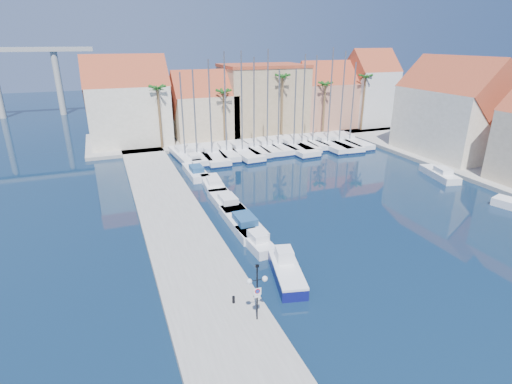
% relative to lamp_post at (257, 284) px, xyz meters
% --- Properties ---
extents(ground, '(260.00, 260.00, 0.00)m').
position_rel_lamp_post_xyz_m(ground, '(7.00, 0.59, -2.94)').
color(ground, black).
rests_on(ground, ground).
extents(quay_west, '(6.00, 77.00, 0.50)m').
position_rel_lamp_post_xyz_m(quay_west, '(-2.00, 14.09, -2.69)').
color(quay_west, gray).
rests_on(quay_west, ground).
extents(shore_north, '(54.00, 16.00, 0.50)m').
position_rel_lamp_post_xyz_m(shore_north, '(17.00, 48.59, -2.69)').
color(shore_north, gray).
rests_on(shore_north, ground).
extents(shore_east, '(12.00, 60.00, 0.50)m').
position_rel_lamp_post_xyz_m(shore_east, '(39.00, 15.59, -2.69)').
color(shore_east, gray).
rests_on(shore_east, ground).
extents(lamp_post, '(1.26, 0.39, 3.72)m').
position_rel_lamp_post_xyz_m(lamp_post, '(0.00, 0.00, 0.00)').
color(lamp_post, black).
rests_on(lamp_post, quay_west).
extents(bollard, '(0.19, 0.19, 0.46)m').
position_rel_lamp_post_xyz_m(bollard, '(-0.81, 1.99, -2.21)').
color(bollard, black).
rests_on(bollard, quay_west).
extents(fishing_boat, '(2.95, 5.60, 1.87)m').
position_rel_lamp_post_xyz_m(fishing_boat, '(3.80, 3.98, -2.32)').
color(fishing_boat, '#0F1259').
rests_on(fishing_boat, ground).
extents(motorboat_west_0, '(1.98, 5.16, 1.40)m').
position_rel_lamp_post_xyz_m(motorboat_west_0, '(3.46, 9.31, -2.43)').
color(motorboat_west_0, white).
rests_on(motorboat_west_0, ground).
extents(motorboat_west_1, '(2.37, 7.30, 1.40)m').
position_rel_lamp_post_xyz_m(motorboat_west_1, '(3.64, 12.97, -2.43)').
color(motorboat_west_1, white).
rests_on(motorboat_west_1, ground).
extents(motorboat_west_2, '(2.19, 6.72, 1.40)m').
position_rel_lamp_post_xyz_m(motorboat_west_2, '(3.65, 18.00, -2.43)').
color(motorboat_west_2, white).
rests_on(motorboat_west_2, ground).
extents(motorboat_west_3, '(2.58, 6.50, 1.40)m').
position_rel_lamp_post_xyz_m(motorboat_west_3, '(3.84, 23.67, -2.43)').
color(motorboat_west_3, white).
rests_on(motorboat_west_3, ground).
extents(motorboat_west_4, '(2.14, 6.50, 1.40)m').
position_rel_lamp_post_xyz_m(motorboat_west_4, '(3.04, 29.01, -2.43)').
color(motorboat_west_4, white).
rests_on(motorboat_west_4, ground).
extents(motorboat_west_5, '(2.39, 6.05, 1.40)m').
position_rel_lamp_post_xyz_m(motorboat_west_5, '(3.93, 34.37, -2.43)').
color(motorboat_west_5, white).
rests_on(motorboat_west_5, ground).
extents(motorboat_west_6, '(2.47, 6.64, 1.40)m').
position_rel_lamp_post_xyz_m(motorboat_west_6, '(3.51, 38.63, -2.43)').
color(motorboat_west_6, white).
rests_on(motorboat_west_6, ground).
extents(motorboat_east_1, '(3.29, 6.44, 1.40)m').
position_rel_lamp_post_xyz_m(motorboat_east_1, '(30.98, 17.36, -2.43)').
color(motorboat_east_1, white).
rests_on(motorboat_east_1, ground).
extents(sailboat_0, '(3.11, 9.42, 12.00)m').
position_rel_lamp_post_xyz_m(sailboat_0, '(3.18, 36.75, -2.35)').
color(sailboat_0, white).
rests_on(sailboat_0, ground).
extents(sailboat_1, '(3.26, 10.50, 12.31)m').
position_rel_lamp_post_xyz_m(sailboat_1, '(4.91, 36.69, -2.36)').
color(sailboat_1, white).
rests_on(sailboat_1, ground).
extents(sailboat_2, '(3.05, 11.15, 13.60)m').
position_rel_lamp_post_xyz_m(sailboat_2, '(6.87, 35.96, -2.36)').
color(sailboat_2, white).
rests_on(sailboat_2, ground).
extents(sailboat_3, '(3.25, 9.49, 14.51)m').
position_rel_lamp_post_xyz_m(sailboat_3, '(9.27, 36.42, -2.31)').
color(sailboat_3, white).
rests_on(sailboat_3, ground).
extents(sailboat_4, '(3.83, 11.27, 14.59)m').
position_rel_lamp_post_xyz_m(sailboat_4, '(11.44, 36.12, -2.35)').
color(sailboat_4, white).
rests_on(sailboat_4, ground).
extents(sailboat_5, '(2.53, 9.48, 13.75)m').
position_rel_lamp_post_xyz_m(sailboat_5, '(13.58, 36.66, -2.33)').
color(sailboat_5, white).
rests_on(sailboat_5, ground).
extents(sailboat_6, '(3.01, 9.30, 14.77)m').
position_rel_lamp_post_xyz_m(sailboat_6, '(15.75, 36.70, -2.30)').
color(sailboat_6, white).
rests_on(sailboat_6, ground).
extents(sailboat_7, '(3.13, 10.03, 11.95)m').
position_rel_lamp_post_xyz_m(sailboat_7, '(17.66, 37.12, -2.36)').
color(sailboat_7, white).
rests_on(sailboat_7, ground).
extents(sailboat_8, '(3.82, 12.10, 12.07)m').
position_rel_lamp_post_xyz_m(sailboat_8, '(19.78, 36.14, -2.38)').
color(sailboat_8, white).
rests_on(sailboat_8, ground).
extents(sailboat_9, '(3.51, 10.62, 14.01)m').
position_rel_lamp_post_xyz_m(sailboat_9, '(21.70, 36.92, -2.34)').
color(sailboat_9, white).
rests_on(sailboat_9, ground).
extents(sailboat_10, '(2.56, 8.72, 13.83)m').
position_rel_lamp_post_xyz_m(sailboat_10, '(23.71, 37.06, -2.31)').
color(sailboat_10, white).
rests_on(sailboat_10, ground).
extents(sailboat_11, '(3.64, 11.80, 14.94)m').
position_rel_lamp_post_xyz_m(sailboat_11, '(25.57, 35.90, -2.35)').
color(sailboat_11, white).
rests_on(sailboat_11, ground).
extents(sailboat_12, '(3.69, 11.90, 14.43)m').
position_rel_lamp_post_xyz_m(sailboat_12, '(27.69, 35.77, -2.36)').
color(sailboat_12, white).
rests_on(sailboat_12, ground).
extents(sailboat_13, '(2.96, 11.01, 12.77)m').
position_rel_lamp_post_xyz_m(sailboat_13, '(29.80, 36.00, -2.37)').
color(sailboat_13, white).
rests_on(sailboat_13, ground).
extents(building_0, '(12.30, 9.00, 13.50)m').
position_rel_lamp_post_xyz_m(building_0, '(-3.00, 47.59, 3.58)').
color(building_0, beige).
rests_on(building_0, shore_north).
extents(building_1, '(10.30, 8.00, 11.00)m').
position_rel_lamp_post_xyz_m(building_1, '(9.00, 47.59, 2.36)').
color(building_1, tan).
rests_on(building_1, shore_north).
extents(building_2, '(14.20, 10.20, 11.50)m').
position_rel_lamp_post_xyz_m(building_2, '(20.00, 48.59, 3.32)').
color(building_2, tan).
rests_on(building_2, shore_north).
extents(building_3, '(10.30, 8.00, 12.00)m').
position_rel_lamp_post_xyz_m(building_3, '(32.00, 47.59, 2.92)').
color(building_3, tan).
rests_on(building_3, shore_north).
extents(building_4, '(8.30, 8.00, 14.00)m').
position_rel_lamp_post_xyz_m(building_4, '(41.00, 46.59, 4.03)').
color(building_4, silver).
rests_on(building_4, shore_north).
extents(building_6, '(9.00, 14.30, 13.50)m').
position_rel_lamp_post_xyz_m(building_6, '(39.00, 24.59, 3.58)').
color(building_6, beige).
rests_on(building_6, shore_east).
extents(palm_0, '(2.60, 2.60, 10.15)m').
position_rel_lamp_post_xyz_m(palm_0, '(1.00, 42.59, 6.14)').
color(palm_0, brown).
rests_on(palm_0, shore_north).
extents(palm_1, '(2.60, 2.60, 9.15)m').
position_rel_lamp_post_xyz_m(palm_1, '(11.00, 42.59, 5.19)').
color(palm_1, brown).
rests_on(palm_1, shore_north).
extents(palm_2, '(2.60, 2.60, 11.15)m').
position_rel_lamp_post_xyz_m(palm_2, '(21.00, 42.59, 7.08)').
color(palm_2, brown).
rests_on(palm_2, shore_north).
extents(palm_3, '(2.60, 2.60, 9.65)m').
position_rel_lamp_post_xyz_m(palm_3, '(29.00, 42.59, 5.67)').
color(palm_3, brown).
rests_on(palm_3, shore_north).
extents(palm_4, '(2.60, 2.60, 10.65)m').
position_rel_lamp_post_xyz_m(palm_4, '(37.00, 42.59, 6.61)').
color(palm_4, brown).
rests_on(palm_4, shore_north).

